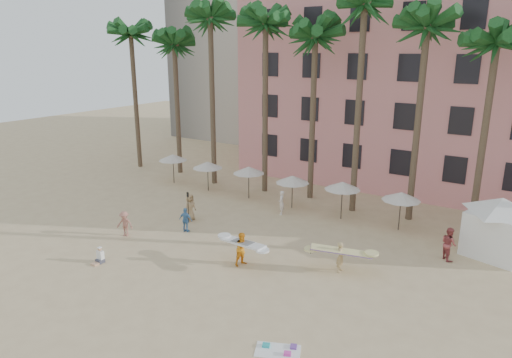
{
  "coord_description": "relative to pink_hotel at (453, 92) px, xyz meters",
  "views": [
    {
      "loc": [
        14.55,
        -16.08,
        11.63
      ],
      "look_at": [
        0.04,
        6.0,
        4.0
      ],
      "focal_mm": 32.0,
      "sensor_mm": 36.0,
      "label": 1
    }
  ],
  "objects": [
    {
      "name": "palm_row",
      "position": [
        -6.49,
        -11.0,
        4.97
      ],
      "size": [
        44.4,
        5.4,
        16.3
      ],
      "color": "brown",
      "rests_on": "ground"
    },
    {
      "name": "ground",
      "position": [
        -7.0,
        -26.0,
        -8.0
      ],
      "size": [
        120.0,
        120.0,
        0.0
      ],
      "primitive_type": "plane",
      "color": "#D1B789",
      "rests_on": "ground"
    },
    {
      "name": "pink_hotel",
      "position": [
        0.0,
        0.0,
        0.0
      ],
      "size": [
        35.0,
        14.0,
        16.0
      ],
      "primitive_type": "cube",
      "color": "#DC8687",
      "rests_on": "ground"
    },
    {
      "name": "carrier_yellow",
      "position": [
        -0.9,
        -20.97,
        -7.03
      ],
      "size": [
        3.23,
        1.98,
        1.7
      ],
      "color": "tan",
      "rests_on": "ground"
    },
    {
      "name": "carrier_white",
      "position": [
        -5.74,
        -23.21,
        -7.0
      ],
      "size": [
        2.98,
        1.19,
        1.9
      ],
      "color": "orange",
      "rests_on": "ground"
    },
    {
      "name": "cabana",
      "position": [
        5.82,
        -14.12,
        -5.93
      ],
      "size": [
        5.52,
        5.52,
        3.5
      ],
      "color": "white",
      "rests_on": "ground"
    },
    {
      "name": "beach_towel",
      "position": [
        -0.22,
        -28.57,
        -7.97
      ],
      "size": [
        2.05,
        1.65,
        0.14
      ],
      "color": "white",
      "rests_on": "ground"
    },
    {
      "name": "paddle",
      "position": [
        -12.45,
        -20.1,
        -6.59
      ],
      "size": [
        0.18,
        0.04,
        2.23
      ],
      "color": "black",
      "rests_on": "ground"
    },
    {
      "name": "umbrella_row",
      "position": [
        -10.0,
        -13.5,
        -5.67
      ],
      "size": [
        22.5,
        2.7,
        2.73
      ],
      "color": "#332B23",
      "rests_on": "ground"
    },
    {
      "name": "seated_man",
      "position": [
        -12.58,
        -27.43,
        -7.68
      ],
      "size": [
        0.41,
        0.71,
        0.92
      ],
      "color": "#3F3F4C",
      "rests_on": "ground"
    },
    {
      "name": "beachgoers",
      "position": [
        -7.77,
        -19.47,
        -7.1
      ],
      "size": [
        19.17,
        9.8,
        1.93
      ],
      "color": "tan",
      "rests_on": "ground"
    }
  ]
}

